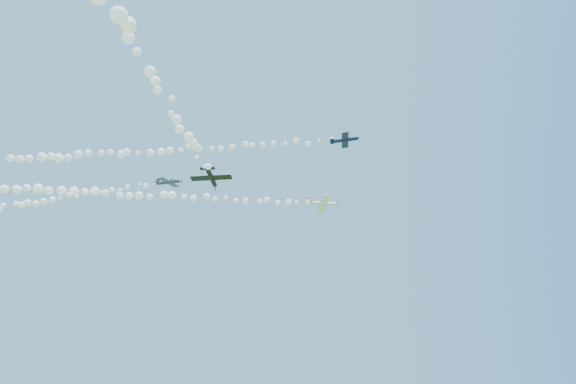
{
  "coord_description": "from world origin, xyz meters",
  "views": [
    {
      "loc": [
        2.32,
        -99.6,
        5.62
      ],
      "look_at": [
        3.2,
        -7.89,
        44.51
      ],
      "focal_mm": 30.0,
      "sensor_mm": 36.0,
      "label": 1
    }
  ],
  "objects_px": {
    "plane_grey": "(169,182)",
    "plane_black": "(211,177)",
    "plane_white": "(323,204)",
    "plane_navy": "(345,140)"
  },
  "relations": [
    {
      "from": "plane_white",
      "to": "plane_grey",
      "type": "height_order",
      "value": "plane_white"
    },
    {
      "from": "plane_grey",
      "to": "plane_black",
      "type": "xyz_separation_m",
      "value": [
        12.8,
        -24.13,
        -9.94
      ]
    },
    {
      "from": "plane_grey",
      "to": "plane_black",
      "type": "relative_size",
      "value": 1.01
    },
    {
      "from": "plane_white",
      "to": "plane_black",
      "type": "height_order",
      "value": "plane_white"
    },
    {
      "from": "plane_white",
      "to": "plane_grey",
      "type": "distance_m",
      "value": 38.14
    },
    {
      "from": "plane_white",
      "to": "plane_navy",
      "type": "bearing_deg",
      "value": -91.9
    },
    {
      "from": "plane_navy",
      "to": "plane_black",
      "type": "relative_size",
      "value": 1.03
    },
    {
      "from": "plane_white",
      "to": "plane_black",
      "type": "distance_m",
      "value": 48.17
    },
    {
      "from": "plane_black",
      "to": "plane_navy",
      "type": "bearing_deg",
      "value": -47.8
    },
    {
      "from": "plane_white",
      "to": "plane_grey",
      "type": "xyz_separation_m",
      "value": [
        -33.83,
        -17.47,
        -2.21
      ]
    }
  ]
}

